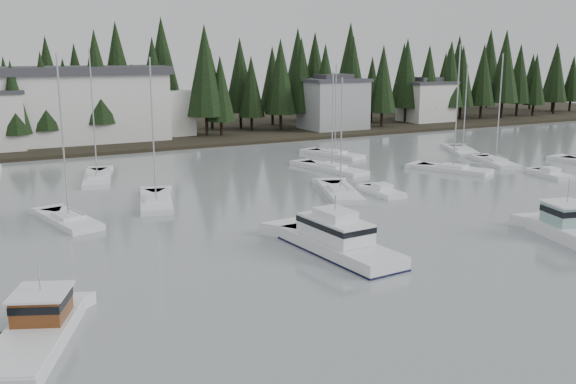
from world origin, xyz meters
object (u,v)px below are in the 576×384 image
object	(u,v)px
house_east_b	(426,100)
harbor_inn	(95,105)
runabout_1	(382,193)
sailboat_12	(495,163)
sailboat_11	(332,170)
sailboat_0	(335,156)
sailboat_4	(156,203)
sailboat_3	(340,194)
sailboat_5	(97,180)
lobster_boat_brown	(33,336)
runabout_2	(550,175)
cabin_cruiser_center	(338,243)
house_east_a	(333,103)
sailboat_6	(453,170)
sailboat_10	(69,222)
sailboat_7	(463,152)

from	to	relation	value
house_east_b	harbor_inn	xyz separation A→B (m)	(-60.96, 2.34, 1.37)
runabout_1	house_east_b	bearing A→B (deg)	-40.84
harbor_inn	sailboat_12	distance (m)	57.48
sailboat_11	runabout_1	bearing A→B (deg)	159.25
sailboat_0	sailboat_4	size ratio (longest dim) A/B	0.91
sailboat_3	sailboat_5	world-z (taller)	sailboat_5
lobster_boat_brown	sailboat_0	world-z (taller)	sailboat_0
runabout_1	runabout_2	xyz separation A→B (m)	(21.72, -1.46, 0.00)
harbor_inn	sailboat_11	bearing A→B (deg)	-61.52
lobster_boat_brown	cabin_cruiser_center	distance (m)	20.96
house_east_a	cabin_cruiser_center	xyz separation A→B (m)	(-35.61, -58.02, -4.21)
house_east_a	sailboat_11	size ratio (longest dim) A/B	0.89
runabout_1	sailboat_5	bearing A→B (deg)	51.95
sailboat_0	sailboat_6	world-z (taller)	sailboat_6
sailboat_0	sailboat_10	xyz separation A→B (m)	(-36.82, -18.42, 0.02)
sailboat_3	runabout_2	xyz separation A→B (m)	(25.37, -3.24, 0.08)
runabout_2	sailboat_11	bearing A→B (deg)	64.30
cabin_cruiser_center	sailboat_0	bearing A→B (deg)	-36.06
sailboat_0	sailboat_3	size ratio (longest dim) A/B	1.06
house_east_a	sailboat_10	bearing A→B (deg)	-140.87
sailboat_3	sailboat_11	bearing A→B (deg)	-7.23
runabout_2	sailboat_3	bearing A→B (deg)	93.70
house_east_a	cabin_cruiser_center	size ratio (longest dim) A/B	0.97
sailboat_0	runabout_2	distance (m)	26.77
lobster_boat_brown	sailboat_3	distance (m)	36.76
sailboat_10	sailboat_12	distance (m)	51.24
lobster_boat_brown	sailboat_7	distance (m)	68.56
house_east_a	sailboat_0	bearing A→B (deg)	-121.21
house_east_b	house_east_a	bearing A→B (deg)	-174.81
house_east_a	cabin_cruiser_center	distance (m)	68.21
sailboat_11	cabin_cruiser_center	bearing A→B (deg)	138.38
sailboat_7	sailboat_11	bearing A→B (deg)	125.06
lobster_boat_brown	sailboat_12	size ratio (longest dim) A/B	0.65
harbor_inn	sailboat_6	xyz separation A→B (m)	(31.51, -42.70, -5.69)
lobster_boat_brown	sailboat_3	world-z (taller)	sailboat_3
sailboat_4	runabout_2	size ratio (longest dim) A/B	2.40
house_east_b	sailboat_11	size ratio (longest dim) A/B	0.80
sailboat_10	sailboat_5	bearing A→B (deg)	-31.29
harbor_inn	runabout_2	size ratio (longest dim) A/B	5.19
harbor_inn	sailboat_5	world-z (taller)	sailboat_5
house_east_a	sailboat_6	distance (m)	39.37
sailboat_0	sailboat_5	bearing A→B (deg)	77.55
lobster_boat_brown	sailboat_3	size ratio (longest dim) A/B	0.77
house_east_b	sailboat_12	bearing A→B (deg)	-118.85
sailboat_0	sailboat_11	bearing A→B (deg)	130.18
runabout_1	sailboat_10	bearing A→B (deg)	86.30
sailboat_4	sailboat_12	world-z (taller)	sailboat_12
harbor_inn	sailboat_10	bearing A→B (deg)	-104.36
sailboat_5	runabout_2	bearing A→B (deg)	-101.70
sailboat_0	runabout_1	world-z (taller)	sailboat_0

